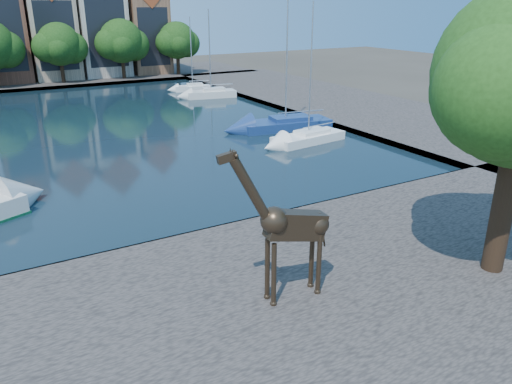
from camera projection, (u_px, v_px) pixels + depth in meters
ground at (219, 234)px, 23.52m from camera, size 160.00×160.00×0.00m
water_basin at (97, 129)px, 42.97m from camera, size 38.00×50.00×0.08m
near_quay at (305, 302)px, 17.76m from camera, size 50.00×14.00×0.50m
far_quay at (42, 80)px, 68.84m from camera, size 60.00×16.00×0.50m
right_quay at (329, 100)px, 54.53m from camera, size 14.00×52.00×0.50m
townhouse_east_inner at (49, 23)px, 67.10m from camera, size 5.94×9.18×15.79m
townhouse_east_mid at (98, 19)px, 70.00m from camera, size 6.43×9.18×16.65m
townhouse_east_end at (143, 26)px, 73.37m from camera, size 5.44×9.18×14.43m
far_tree_mid_east at (60, 46)px, 63.62m from camera, size 7.02×5.40×7.52m
far_tree_east at (122, 42)px, 67.31m from camera, size 7.54×5.80×7.84m
far_tree_far_east at (178, 42)px, 71.08m from camera, size 6.76×5.20×7.36m
giraffe_statue at (288, 226)px, 16.65m from camera, size 3.93×0.81×5.60m
sailboat_right_a at (308, 136)px, 38.63m from camera, size 6.24×2.85×10.28m
sailboat_right_b at (285, 122)px, 42.74m from camera, size 8.04×3.88×12.82m
sailboat_right_c at (211, 92)px, 56.99m from camera, size 5.83×3.01×9.56m
sailboat_right_d at (193, 87)px, 61.32m from camera, size 4.59×2.54×8.66m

